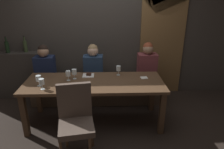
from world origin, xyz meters
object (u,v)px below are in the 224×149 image
Objects in this scene: wine_bottle_pale_label at (25,46)px; wine_glass_far_right at (118,69)px; diner_bearded at (93,64)px; wine_glass_center_front at (38,79)px; dining_table at (94,87)px; chair_near_side at (76,117)px; banquette_bench at (97,91)px; dessert_plate at (89,75)px; wine_glass_end_left at (74,72)px; wine_glass_far_left at (68,74)px; wine_glass_end_right at (42,82)px; wine_bottle_dark_red at (7,47)px; diner_redhead at (45,65)px; diner_far_end at (147,63)px.

wine_glass_far_right is at bearing -23.72° from wine_bottle_pale_label.
diner_bearded reaches higher than wine_glass_center_front.
chair_near_side is at bearing -106.25° from dining_table.
banquette_bench is 13.16× the size of dessert_plate.
wine_glass_end_left is (-0.11, 0.85, 0.30)m from chair_near_side.
chair_near_side reaches higher than wine_glass_far_left.
wine_bottle_pale_label reaches higher than wine_glass_end_right.
dining_table is 13.41× the size of wine_glass_end_right.
wine_glass_center_front is (0.92, -1.15, -0.21)m from wine_bottle_dark_red.
banquette_bench is at bearing 45.39° from wine_glass_center_front.
wine_glass_end_left is 0.11m from wine_glass_far_left.
diner_bearded is 3.85× the size of dessert_plate.
dining_table is at bearing 73.75° from chair_near_side.
dining_table is 3.02× the size of diner_redhead.
wine_glass_far_right is at bearing 25.15° from wine_glass_end_right.
wine_glass_end_left is at bearing 27.73° from wine_glass_center_front.
wine_glass_center_front is at bearing -161.70° from wine_glass_far_right.
diner_bearded reaches higher than wine_glass_end_right.
diner_bearded is 1.14m from wine_glass_center_front.
wine_bottle_pale_label reaches higher than banquette_bench.
dessert_plate is at bearing -27.38° from diner_redhead.
chair_near_side is 1.20m from wine_glass_far_right.
dessert_plate is (-0.06, -0.45, -0.04)m from diner_bearded.
dining_table is at bearing -90.00° from banquette_bench.
banquette_bench is 3.32× the size of diner_far_end.
wine_glass_far_left is 1.00× the size of wine_glass_end_right.
diner_far_end is at bearing -8.38° from wine_bottle_pale_label.
wine_bottle_dark_red is at bearing 169.62° from banquette_bench.
wine_bottle_dark_red is (-2.73, 0.30, 0.26)m from diner_far_end.
wine_glass_far_right and wine_glass_end_left have the same top height.
diner_redhead is 4.44× the size of wine_glass_end_right.
diner_redhead is 2.24× the size of wine_bottle_dark_red.
wine_glass_center_front is (-0.41, -0.19, 0.00)m from wine_glass_far_left.
chair_near_side reaches higher than dessert_plate.
banquette_bench is 0.91m from wine_glass_end_left.
wine_bottle_dark_red and wine_bottle_pale_label have the same top height.
wine_glass_center_front is (-1.22, -0.40, 0.00)m from wine_glass_far_right.
diner_redhead reaches higher than wine_glass_end_left.
wine_bottle_pale_label is at bearing 171.62° from diner_far_end.
wine_bottle_pale_label is at bearing 123.82° from chair_near_side.
wine_glass_end_left is at bearing -155.74° from diner_far_end.
wine_glass_far_left and wine_glass_end_right have the same top height.
chair_near_side is at bearing -40.99° from wine_glass_end_right.
wine_bottle_pale_label reaches higher than diner_bearded.
wine_bottle_dark_red reaches higher than wine_glass_far_right.
wine_bottle_pale_label reaches higher than diner_far_end.
chair_near_side is at bearing -43.92° from wine_glass_center_front.
diner_far_end is at bearing 0.93° from banquette_bench.
banquette_bench is 0.57m from diner_bearded.
wine_glass_far_right is 0.86× the size of dessert_plate.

